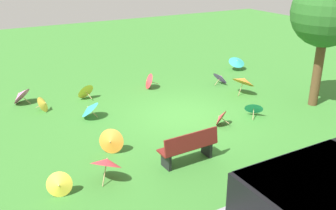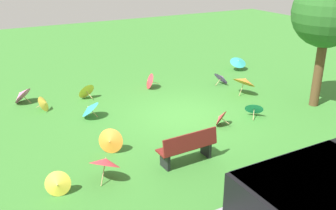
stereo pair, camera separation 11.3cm
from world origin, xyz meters
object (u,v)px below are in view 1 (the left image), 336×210
at_px(shade_tree, 326,13).
at_px(parasol_pink_1, 20,95).
at_px(parasol_orange_2, 244,80).
at_px(parasol_teal_4, 89,108).
at_px(parasol_purple_0, 221,77).
at_px(parasol_red_2, 220,117).
at_px(parasol_yellow_1, 44,104).
at_px(park_bench, 189,147).
at_px(parasol_red_0, 107,162).
at_px(parasol_yellow_2, 59,185).
at_px(parasol_yellow_0, 85,91).
at_px(parasol_teal_5, 237,61).
at_px(parasol_teal_3, 254,107).
at_px(parasol_red_1, 148,81).
at_px(parasol_orange_1, 111,142).

xyz_separation_m(shade_tree, parasol_pink_1, (9.29, -5.30, -2.94)).
height_order(parasol_orange_2, parasol_teal_4, parasol_orange_2).
distance_m(parasol_purple_0, parasol_red_2, 4.14).
bearing_deg(parasol_pink_1, parasol_yellow_1, 116.58).
bearing_deg(parasol_teal_4, park_bench, 108.32).
bearing_deg(parasol_red_0, parasol_yellow_2, 4.74).
relative_size(parasol_yellow_0, parasol_teal_5, 0.87).
xyz_separation_m(park_bench, parasol_yellow_2, (3.32, -0.16, -0.17)).
xyz_separation_m(shade_tree, parasol_yellow_2, (9.49, 1.13, -2.98)).
distance_m(park_bench, parasol_orange_2, 5.77).
bearing_deg(parasol_purple_0, parasol_teal_3, 72.31).
xyz_separation_m(park_bench, parasol_teal_3, (-3.56, -1.54, -0.15)).
distance_m(parasol_red_1, parasol_pink_1, 4.88).
xyz_separation_m(parasol_purple_0, parasol_yellow_1, (7.13, -0.60, -0.02)).
bearing_deg(parasol_yellow_1, parasol_purple_0, 175.21).
xyz_separation_m(parasol_yellow_0, parasol_red_2, (-3.03, 4.44, -0.04)).
xyz_separation_m(parasol_red_0, parasol_teal_4, (-0.80, -3.83, -0.15)).
distance_m(parasol_purple_0, parasol_teal_3, 3.43).
bearing_deg(parasol_red_0, parasol_red_1, -124.68).
height_order(parasol_pink_1, parasol_teal_5, parasol_pink_1).
distance_m(shade_tree, parasol_yellow_2, 10.01).
height_order(shade_tree, parasol_red_0, shade_tree).
bearing_deg(park_bench, parasol_red_0, -6.89).
bearing_deg(parasol_yellow_0, parasol_red_2, 124.29).
distance_m(parasol_red_1, parasol_red_2, 4.34).
xyz_separation_m(parasol_yellow_0, parasol_red_0, (1.24, 5.68, 0.18)).
height_order(parasol_purple_0, parasol_teal_3, parasol_teal_3).
bearing_deg(park_bench, parasol_yellow_2, -2.80).
bearing_deg(parasol_teal_3, parasol_purple_0, -107.69).
xyz_separation_m(parasol_purple_0, parasol_teal_3, (1.04, 3.27, 0.01)).
bearing_deg(parasol_orange_1, parasol_orange_2, -162.79).
bearing_deg(shade_tree, parasol_yellow_2, 6.81).
relative_size(parasol_red_1, parasol_orange_2, 0.64).
bearing_deg(parasol_yellow_0, parasol_orange_1, 81.39).
distance_m(parasol_orange_1, parasol_teal_5, 9.36).
relative_size(parasol_orange_2, parasol_teal_5, 1.22).
bearing_deg(parasol_yellow_1, parasol_orange_1, 103.53).
bearing_deg(parasol_yellow_0, parasol_teal_4, 76.53).
height_order(shade_tree, parasol_yellow_2, shade_tree).
bearing_deg(parasol_yellow_1, parasol_yellow_0, -161.86).
height_order(parasol_yellow_1, parasol_orange_1, parasol_orange_1).
height_order(parasol_red_0, parasol_orange_1, parasol_red_0).
height_order(parasol_purple_0, parasol_pink_1, parasol_pink_1).
height_order(parasol_pink_1, parasol_teal_3, parasol_pink_1).
relative_size(parasol_orange_1, parasol_teal_3, 0.92).
height_order(parasol_purple_0, parasol_yellow_1, parasol_purple_0).
xyz_separation_m(parasol_yellow_0, parasol_orange_2, (-5.57, 2.53, 0.24)).
distance_m(parasol_red_0, parasol_teal_4, 3.91).
bearing_deg(parasol_orange_2, parasol_teal_4, -6.42).
height_order(parasol_yellow_2, parasol_pink_1, parasol_pink_1).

